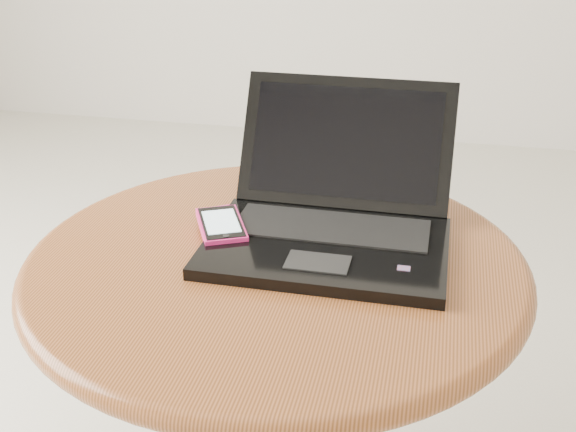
# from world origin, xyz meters

# --- Properties ---
(table) EXTENTS (0.68, 0.68, 0.54)m
(table) POSITION_xyz_m (-0.08, -0.07, 0.42)
(table) COLOR #573619
(table) RESTS_ON ground
(laptop) EXTENTS (0.32, 0.33, 0.19)m
(laptop) POSITION_xyz_m (-0.01, -0.01, 0.57)
(laptop) COLOR black
(laptop) RESTS_ON table
(phone_black) EXTENTS (0.13, 0.14, 0.01)m
(phone_black) POSITION_xyz_m (-0.14, -0.01, 0.54)
(phone_black) COLOR black
(phone_black) RESTS_ON table
(phone_pink) EXTENTS (0.10, 0.12, 0.01)m
(phone_pink) POSITION_xyz_m (-0.16, -0.04, 0.56)
(phone_pink) COLOR #FE2782
(phone_pink) RESTS_ON phone_black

